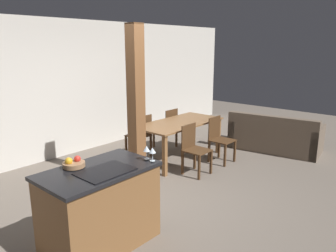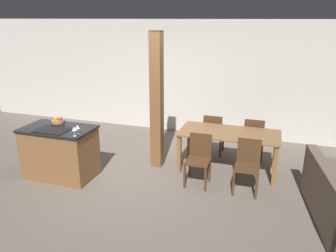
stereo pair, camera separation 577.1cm
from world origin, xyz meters
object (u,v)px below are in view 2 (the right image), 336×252
Objects in this scene: wine_glass_middle at (77,127)px; timber_post at (157,102)px; kitchen_island at (60,152)px; dining_chair_far_left at (213,133)px; wine_glass_near at (74,129)px; fruit_bowl at (58,121)px; dining_chair_near_right at (247,165)px; dining_table at (229,137)px; dining_chair_near_left at (199,158)px; dining_chair_far_right at (254,138)px.

timber_post reaches higher than wine_glass_middle.
dining_chair_far_left is (2.40, 1.83, -0.00)m from kitchen_island.
wine_glass_middle is at bearing 90.00° from wine_glass_near.
fruit_bowl is 0.28× the size of dining_chair_far_left.
dining_chair_near_right is 1.55m from dining_chair_far_left.
wine_glass_middle is at bearing -148.91° from dining_table.
wine_glass_middle is 0.06× the size of timber_post.
dining_chair_far_left is at bearing 32.18° from fruit_bowl.
dining_chair_far_left is at bearing 90.00° from dining_chair_near_left.
fruit_bowl is at bearing 25.52° from dining_chair_far_right.
timber_post is at bearing -171.22° from dining_table.
dining_chair_far_left is (1.86, 2.03, -0.59)m from wine_glass_middle.
timber_post is (1.63, 0.74, 0.30)m from fruit_bowl.
dining_table is at bearing 121.54° from dining_chair_near_right.
kitchen_island reaches higher than dining_chair_near_left.
wine_glass_middle is (0.00, 0.09, 0.00)m from wine_glass_near.
dining_chair_near_right is at bearing 14.78° from wine_glass_middle.
dining_table is 2.08× the size of dining_chair_far_left.
timber_post is (1.48, 0.96, 0.80)m from kitchen_island.
timber_post is at bearing 153.50° from dining_chair_near_left.
dining_chair_far_right is at bearing 25.52° from fruit_bowl.
dining_chair_far_right is at bearing 90.00° from dining_chair_near_right.
dining_table is 0.80m from dining_chair_far_right.
kitchen_island is 3.04m from dining_table.
fruit_bowl reaches higher than dining_chair_near_right.
wine_glass_middle is 2.81m from dining_chair_far_left.
dining_chair_near_right is (2.67, 0.80, -0.59)m from wine_glass_near.
dining_chair_near_left is at bearing -26.50° from timber_post.
dining_chair_near_left is 1.55m from dining_chair_far_right.
timber_post is (0.94, 1.25, 0.21)m from wine_glass_near.
dining_chair_far_left is 0.34× the size of timber_post.
dining_chair_far_left is 1.00× the size of dining_chair_far_right.
timber_post is (-0.92, 0.46, 0.80)m from dining_chair_near_left.
fruit_bowl is (-0.15, 0.22, 0.50)m from kitchen_island.
dining_chair_near_right is 1.96m from timber_post.
dining_chair_far_right is (-0.00, 1.32, 0.00)m from dining_chair_near_right.
fruit_bowl is 0.09× the size of timber_post.
timber_post is (-1.73, 0.46, 0.80)m from dining_chair_near_right.
timber_post reaches higher than dining_chair_far_left.
dining_chair_near_left is 1.00× the size of dining_chair_far_left.
timber_post is at bearing 53.07° from wine_glass_near.
dining_chair_far_right is at bearing -180.00° from dining_chair_far_left.
kitchen_island is at bearing -171.04° from dining_chair_near_right.
kitchen_island is 1.43× the size of dining_chair_far_left.
wine_glass_middle is at bearing -20.13° from kitchen_island.
fruit_bowl is 1.82m from timber_post.
fruit_bowl is 3.12m from dining_table.
fruit_bowl is 2.61m from dining_chair_near_left.
fruit_bowl is 0.86m from wine_glass_near.
dining_chair_far_right is (3.36, 1.60, -0.50)m from fruit_bowl.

